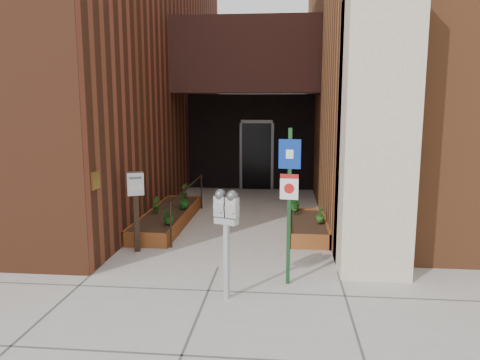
# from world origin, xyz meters

# --- Properties ---
(ground) EXTENTS (80.00, 80.00, 0.00)m
(ground) POSITION_xyz_m (0.00, 0.00, 0.00)
(ground) COLOR #9E9991
(ground) RESTS_ON ground
(architecture) EXTENTS (20.00, 14.60, 10.00)m
(architecture) POSITION_xyz_m (-0.18, 6.89, 4.98)
(architecture) COLOR brown
(architecture) RESTS_ON ground
(planter_left) EXTENTS (0.90, 3.60, 0.30)m
(planter_left) POSITION_xyz_m (-1.55, 2.70, 0.13)
(planter_left) COLOR brown
(planter_left) RESTS_ON ground
(planter_right) EXTENTS (0.80, 2.20, 0.30)m
(planter_right) POSITION_xyz_m (1.60, 2.20, 0.13)
(planter_right) COLOR brown
(planter_right) RESTS_ON ground
(handrail) EXTENTS (0.04, 3.34, 0.90)m
(handrail) POSITION_xyz_m (-1.05, 2.65, 0.75)
(handrail) COLOR black
(handrail) RESTS_ON ground
(parking_meter) EXTENTS (0.37, 0.25, 1.58)m
(parking_meter) POSITION_xyz_m (0.31, -1.23, 1.22)
(parking_meter) COLOR #B9B9BC
(parking_meter) RESTS_ON ground
(sign_post) EXTENTS (0.33, 0.09, 2.39)m
(sign_post) POSITION_xyz_m (1.18, -0.61, 1.47)
(sign_post) COLOR #163C1D
(sign_post) RESTS_ON ground
(payment_dropbox) EXTENTS (0.36, 0.32, 1.50)m
(payment_dropbox) POSITION_xyz_m (-1.63, 0.72, 1.08)
(payment_dropbox) COLOR black
(payment_dropbox) RESTS_ON ground
(shrub_left_a) EXTENTS (0.47, 0.47, 0.37)m
(shrub_left_a) POSITION_xyz_m (-1.25, 1.68, 0.48)
(shrub_left_a) COLOR #19581A
(shrub_left_a) RESTS_ON planter_left
(shrub_left_b) EXTENTS (0.25, 0.25, 0.34)m
(shrub_left_b) POSITION_xyz_m (-1.80, 2.62, 0.47)
(shrub_left_b) COLOR #215F1B
(shrub_left_b) RESTS_ON planter_left
(shrub_left_c) EXTENTS (0.31, 0.31, 0.39)m
(shrub_left_c) POSITION_xyz_m (-1.25, 3.05, 0.50)
(shrub_left_c) COLOR #17531A
(shrub_left_c) RESTS_ON planter_left
(shrub_left_d) EXTENTS (0.28, 0.28, 0.37)m
(shrub_left_d) POSITION_xyz_m (-1.49, 4.30, 0.48)
(shrub_left_d) COLOR #295D1A
(shrub_left_d) RESTS_ON planter_left
(shrub_right_a) EXTENTS (0.23, 0.23, 0.33)m
(shrub_right_a) POSITION_xyz_m (1.85, 2.04, 0.46)
(shrub_right_a) COLOR #265C1A
(shrub_right_a) RESTS_ON planter_right
(shrub_right_b) EXTENTS (0.20, 0.20, 0.33)m
(shrub_right_b) POSITION_xyz_m (1.35, 2.79, 0.47)
(shrub_right_b) COLOR #19571C
(shrub_right_b) RESTS_ON planter_right
(shrub_right_c) EXTENTS (0.34, 0.34, 0.37)m
(shrub_right_c) POSITION_xyz_m (1.35, 3.10, 0.49)
(shrub_right_c) COLOR #1D5518
(shrub_right_c) RESTS_ON planter_right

